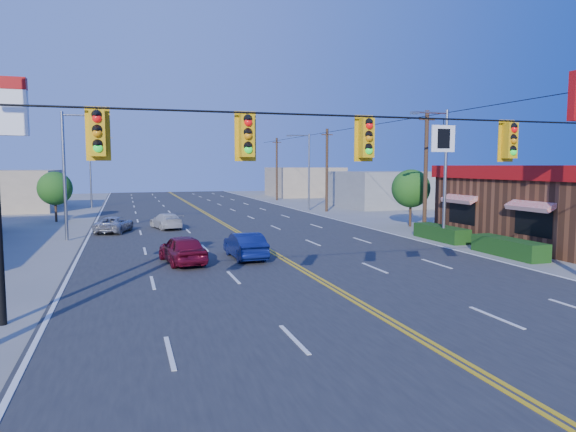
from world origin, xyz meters
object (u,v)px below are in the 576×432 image
object	(u,v)px
signal_span	(402,158)
car_white	(166,222)
car_blue	(245,247)
car_magenta	(183,250)
car_silver	(114,225)

from	to	relation	value
signal_span	car_white	distance (m)	26.62
signal_span	car_blue	size ratio (longest dim) A/B	6.14
signal_span	car_blue	xyz separation A→B (m)	(-1.67, 12.19, -4.23)
car_blue	car_white	bearing A→B (deg)	-80.22
signal_span	car_white	xyz separation A→B (m)	(-4.48, 25.88, -4.31)
car_magenta	car_white	world-z (taller)	car_magenta
signal_span	car_silver	size ratio (longest dim) A/B	6.10
car_silver	signal_span	bearing A→B (deg)	124.81
signal_span	car_blue	world-z (taller)	signal_span
car_magenta	car_silver	xyz separation A→B (m)	(-3.30, 12.98, -0.13)
car_magenta	car_silver	world-z (taller)	car_magenta
car_magenta	car_white	xyz separation A→B (m)	(0.32, 14.06, -0.11)
car_magenta	car_blue	world-z (taller)	car_magenta
signal_span	car_blue	bearing A→B (deg)	97.79
signal_span	car_silver	xyz separation A→B (m)	(-8.10, 24.81, -4.33)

